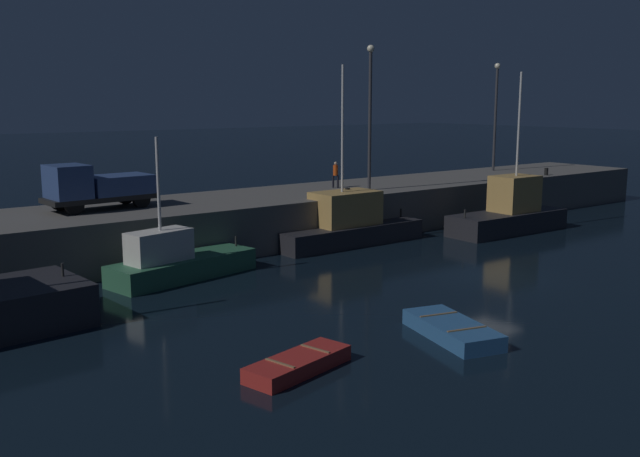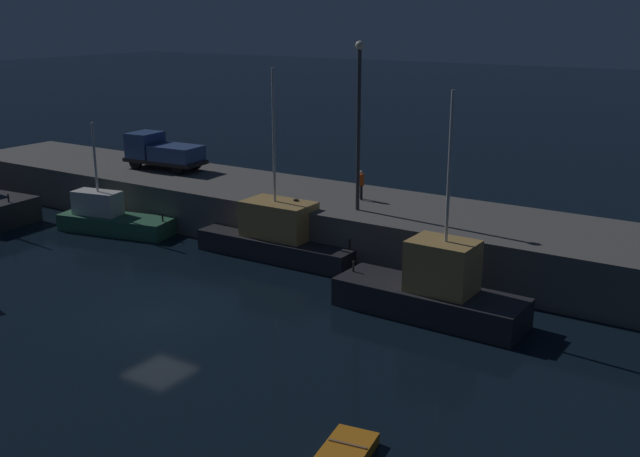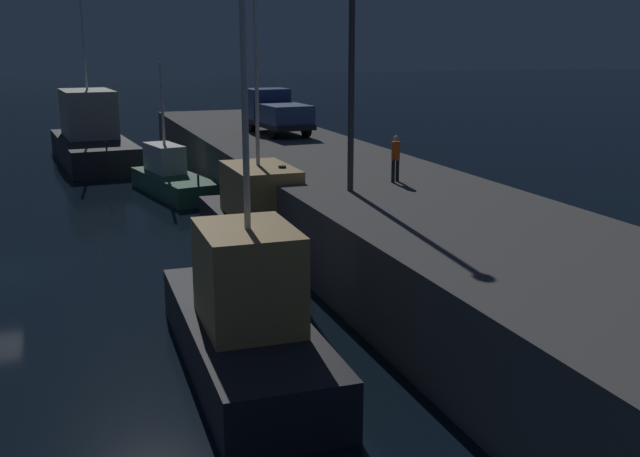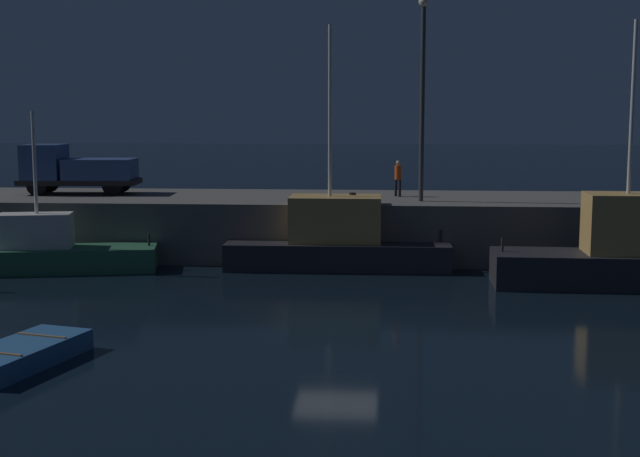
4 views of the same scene
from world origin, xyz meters
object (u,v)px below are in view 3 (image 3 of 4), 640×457
at_px(fishing_boat_white, 261,217).
at_px(fishing_boat_orange, 172,178).
at_px(utility_truck, 276,112).
at_px(fishing_trawler_red, 245,321).
at_px(fishing_boat_blue, 91,137).
at_px(dockworker, 396,156).
at_px(bollard_west, 282,172).
at_px(lamp_post_west, 352,34).

xyz_separation_m(fishing_boat_white, fishing_boat_orange, (-11.13, -1.61, -0.28)).
bearing_deg(utility_truck, fishing_boat_white, -18.85).
relative_size(fishing_trawler_red, fishing_boat_blue, 0.76).
xyz_separation_m(fishing_boat_white, dockworker, (2.52, 4.18, 2.43)).
bearing_deg(bollard_west, fishing_boat_orange, -169.13).
bearing_deg(fishing_trawler_red, lamp_post_west, 142.18).
height_order(fishing_boat_white, lamp_post_west, lamp_post_west).
height_order(utility_truck, dockworker, utility_truck).
distance_m(utility_truck, dockworker, 15.08).
bearing_deg(fishing_trawler_red, fishing_boat_blue, -177.26).
xyz_separation_m(fishing_boat_orange, dockworker, (13.64, 5.79, 2.71)).
relative_size(fishing_boat_orange, utility_truck, 1.31).
height_order(fishing_trawler_red, fishing_boat_white, fishing_boat_white).
bearing_deg(fishing_boat_orange, fishing_boat_blue, -165.19).
bearing_deg(fishing_boat_orange, lamp_post_west, 14.26).
bearing_deg(fishing_boat_blue, fishing_trawler_red, 2.74).
relative_size(fishing_trawler_red, dockworker, 5.94).
height_order(fishing_trawler_red, utility_truck, fishing_trawler_red).
bearing_deg(bollard_west, lamp_post_west, 26.85).
distance_m(fishing_boat_white, fishing_boat_orange, 11.25).
relative_size(fishing_trawler_red, bollard_west, 20.20).
bearing_deg(fishing_boat_white, dockworker, 58.96).
xyz_separation_m(fishing_boat_white, bollard_west, (0.60, 0.64, 1.75)).
height_order(lamp_post_west, dockworker, lamp_post_west).
bearing_deg(fishing_boat_orange, dockworker, 22.99).
bearing_deg(lamp_post_west, fishing_boat_orange, -165.74).
bearing_deg(fishing_trawler_red, dockworker, 136.56).
bearing_deg(dockworker, fishing_boat_blue, -160.73).
height_order(fishing_boat_white, dockworker, fishing_boat_white).
xyz_separation_m(fishing_trawler_red, fishing_boat_blue, (-33.38, -1.60, 0.44)).
xyz_separation_m(fishing_trawler_red, lamp_post_west, (-6.80, 5.28, 6.40)).
xyz_separation_m(fishing_boat_blue, bollard_west, (23.69, 5.41, 1.22)).
height_order(fishing_boat_blue, fishing_boat_orange, fishing_boat_blue).
xyz_separation_m(fishing_boat_blue, dockworker, (25.61, 8.95, 1.90)).
relative_size(lamp_post_west, bollard_west, 18.00).
xyz_separation_m(fishing_trawler_red, fishing_boat_orange, (-21.41, 1.56, -0.37)).
height_order(fishing_trawler_red, fishing_boat_orange, fishing_trawler_red).
bearing_deg(bollard_west, fishing_trawler_red, -21.50).
bearing_deg(fishing_boat_blue, bollard_west, 12.87).
bearing_deg(fishing_boat_white, lamp_post_west, 31.13).
relative_size(fishing_boat_orange, dockworker, 4.50).
distance_m(fishing_boat_orange, utility_truck, 6.74).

